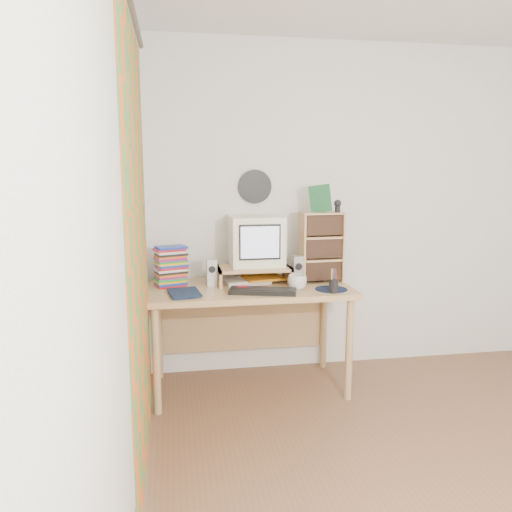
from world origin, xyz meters
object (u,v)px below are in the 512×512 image
object	(u,v)px
keyboard	(263,291)
crt_monitor	(257,241)
cd_rack	(321,247)
mug	(297,282)
dvd_stack	(171,266)
diary	(169,292)
desk	(248,303)

from	to	relation	value
keyboard	crt_monitor	bearing A→B (deg)	102.66
cd_rack	mug	size ratio (longest dim) A/B	3.92
dvd_stack	cd_rack	size ratio (longest dim) A/B	0.56
cd_rack	diary	world-z (taller)	cd_rack
dvd_stack	crt_monitor	bearing A→B (deg)	-12.94
crt_monitor	diary	xyz separation A→B (m)	(-0.63, -0.33, -0.27)
crt_monitor	diary	world-z (taller)	crt_monitor
mug	dvd_stack	bearing A→B (deg)	163.43
keyboard	diary	xyz separation A→B (m)	(-0.61, 0.03, 0.01)
desk	crt_monitor	xyz separation A→B (m)	(0.08, 0.09, 0.43)
diary	dvd_stack	bearing A→B (deg)	80.16
mug	crt_monitor	bearing A→B (deg)	127.02
cd_rack	desk	bearing A→B (deg)	178.64
desk	keyboard	distance (m)	0.32
dvd_stack	diary	world-z (taller)	dvd_stack
desk	dvd_stack	world-z (taller)	dvd_stack
keyboard	diary	distance (m)	0.61
desk	keyboard	world-z (taller)	keyboard
dvd_stack	keyboard	bearing A→B (deg)	-45.12
keyboard	dvd_stack	distance (m)	0.68
dvd_stack	mug	xyz separation A→B (m)	(0.84, -0.25, -0.09)
keyboard	mug	size ratio (longest dim) A/B	3.39
mug	diary	distance (m)	0.85
keyboard	mug	world-z (taller)	mug
desk	diary	xyz separation A→B (m)	(-0.55, -0.24, 0.16)
crt_monitor	dvd_stack	world-z (taller)	crt_monitor
desk	cd_rack	size ratio (longest dim) A/B	2.77
desk	keyboard	bearing A→B (deg)	-77.58
desk	mug	size ratio (longest dim) A/B	10.84
desk	mug	xyz separation A→B (m)	(0.31, -0.22, 0.19)
cd_rack	crt_monitor	bearing A→B (deg)	168.22
desk	crt_monitor	size ratio (longest dim) A/B	3.74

